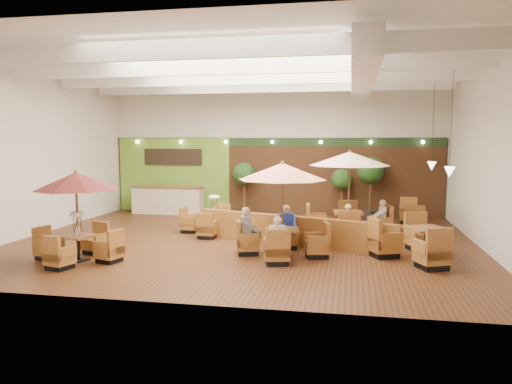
% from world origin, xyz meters
% --- Properties ---
extents(room, '(14.04, 14.00, 5.52)m').
position_xyz_m(room, '(0.25, 1.22, 3.63)').
color(room, '#381E0F').
rests_on(room, ground).
extents(service_counter, '(3.00, 0.75, 1.18)m').
position_xyz_m(service_counter, '(-4.40, 5.10, 0.58)').
color(service_counter, beige).
rests_on(service_counter, ground).
extents(booth_divider, '(6.15, 2.24, 0.89)m').
position_xyz_m(booth_divider, '(1.51, -0.30, 0.45)').
color(booth_divider, brown).
rests_on(booth_divider, ground).
extents(table_0, '(2.42, 2.42, 2.37)m').
position_xyz_m(table_0, '(-3.70, -3.22, 1.62)').
color(table_0, brown).
rests_on(table_0, ground).
extents(table_1, '(2.64, 2.64, 2.58)m').
position_xyz_m(table_1, '(1.43, -1.69, 1.76)').
color(table_1, brown).
rests_on(table_1, ground).
extents(table_2, '(2.80, 2.80, 2.82)m').
position_xyz_m(table_2, '(3.18, 1.48, 1.90)').
color(table_2, brown).
rests_on(table_2, ground).
extents(table_3, '(2.32, 2.32, 1.46)m').
position_xyz_m(table_3, '(-1.25, 1.12, 0.41)').
color(table_3, brown).
rests_on(table_3, ground).
extents(table_4, '(2.14, 3.04, 1.06)m').
position_xyz_m(table_4, '(4.91, -1.31, 0.40)').
color(table_4, brown).
rests_on(table_4, ground).
extents(table_5, '(0.94, 2.62, 0.97)m').
position_xyz_m(table_5, '(5.40, 3.49, 0.37)').
color(table_5, brown).
rests_on(table_5, ground).
extents(topiary_0, '(0.95, 0.95, 2.20)m').
position_xyz_m(topiary_0, '(-1.12, 5.30, 1.64)').
color(topiary_0, black).
rests_on(topiary_0, ground).
extents(topiary_1, '(0.86, 0.86, 2.00)m').
position_xyz_m(topiary_1, '(2.89, 5.30, 1.49)').
color(topiary_1, black).
rests_on(topiary_1, ground).
extents(topiary_2, '(1.06, 1.06, 2.47)m').
position_xyz_m(topiary_2, '(4.01, 5.30, 1.84)').
color(topiary_2, black).
rests_on(topiary_2, ground).
extents(diner_0, '(0.43, 0.41, 0.78)m').
position_xyz_m(diner_0, '(1.43, -2.63, 0.75)').
color(diner_0, silver).
rests_on(diner_0, ground).
extents(diner_1, '(0.42, 0.36, 0.81)m').
position_xyz_m(diner_1, '(1.43, -0.74, 0.76)').
color(diner_1, '#263BA6').
rests_on(diner_1, ground).
extents(diner_2, '(0.42, 0.47, 0.86)m').
position_xyz_m(diner_2, '(0.49, -1.69, 0.78)').
color(diner_2, slate).
rests_on(diner_2, ground).
extents(diner_3, '(0.37, 0.30, 0.74)m').
position_xyz_m(diner_3, '(3.18, 0.45, 0.74)').
color(diner_3, '#263BA6').
rests_on(diner_3, ground).
extents(diner_4, '(0.30, 0.38, 0.77)m').
position_xyz_m(diner_4, '(4.22, 1.48, 0.75)').
color(diner_4, silver).
rests_on(diner_4, ground).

